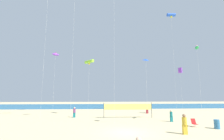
{
  "coord_description": "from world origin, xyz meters",
  "views": [
    {
      "loc": [
        -2.34,
        -16.07,
        3.77
      ],
      "look_at": [
        -0.94,
        9.08,
        7.59
      ],
      "focal_mm": 25.23,
      "sensor_mm": 36.0,
      "label": 1
    }
  ],
  "objects_px": {
    "volleyball_net": "(128,107)",
    "kite_blue_tube": "(171,15)",
    "trash_barrel": "(217,124)",
    "beachgoer_mustard_shirt": "(185,123)",
    "folding_beach_chair": "(194,123)",
    "kite_lime_tube": "(89,62)",
    "kite_blue_diamond": "(146,60)",
    "beachgoer_charcoal_shirt": "(147,109)",
    "beachgoer_plum_shirt": "(74,112)",
    "kite_violet_inflatable": "(56,55)",
    "beach_handbag": "(186,126)",
    "kite_violet_box": "(180,70)",
    "beachgoer_teal_shirt": "(171,115)",
    "kite_green_inflatable": "(197,48)"
  },
  "relations": [
    {
      "from": "beachgoer_mustard_shirt",
      "to": "kite_lime_tube",
      "type": "height_order",
      "value": "kite_lime_tube"
    },
    {
      "from": "volleyball_net",
      "to": "kite_blue_tube",
      "type": "bearing_deg",
      "value": 26.66
    },
    {
      "from": "kite_violet_inflatable",
      "to": "kite_blue_tube",
      "type": "bearing_deg",
      "value": -5.59
    },
    {
      "from": "kite_green_inflatable",
      "to": "kite_violet_inflatable",
      "type": "height_order",
      "value": "kite_violet_inflatable"
    },
    {
      "from": "trash_barrel",
      "to": "volleyball_net",
      "type": "distance_m",
      "value": 11.89
    },
    {
      "from": "kite_violet_box",
      "to": "kite_blue_tube",
      "type": "distance_m",
      "value": 12.49
    },
    {
      "from": "beachgoer_plum_shirt",
      "to": "volleyball_net",
      "type": "bearing_deg",
      "value": -74.17
    },
    {
      "from": "beachgoer_plum_shirt",
      "to": "folding_beach_chair",
      "type": "bearing_deg",
      "value": -95.14
    },
    {
      "from": "kite_blue_diamond",
      "to": "volleyball_net",
      "type": "bearing_deg",
      "value": 100.82
    },
    {
      "from": "beachgoer_charcoal_shirt",
      "to": "trash_barrel",
      "type": "distance_m",
      "value": 14.29
    },
    {
      "from": "trash_barrel",
      "to": "kite_violet_inflatable",
      "type": "height_order",
      "value": "kite_violet_inflatable"
    },
    {
      "from": "beachgoer_plum_shirt",
      "to": "kite_blue_tube",
      "type": "distance_m",
      "value": 27.58
    },
    {
      "from": "beach_handbag",
      "to": "kite_blue_diamond",
      "type": "distance_m",
      "value": 8.92
    },
    {
      "from": "volleyball_net",
      "to": "kite_violet_inflatable",
      "type": "xyz_separation_m",
      "value": [
        -14.11,
        7.64,
        10.39
      ]
    },
    {
      "from": "kite_violet_inflatable",
      "to": "beachgoer_plum_shirt",
      "type": "bearing_deg",
      "value": -50.14
    },
    {
      "from": "beachgoer_teal_shirt",
      "to": "trash_barrel",
      "type": "height_order",
      "value": "beachgoer_teal_shirt"
    },
    {
      "from": "volleyball_net",
      "to": "kite_blue_diamond",
      "type": "distance_m",
      "value": 9.25
    },
    {
      "from": "beachgoer_charcoal_shirt",
      "to": "kite_green_inflatable",
      "type": "relative_size",
      "value": 0.17
    },
    {
      "from": "kite_violet_inflatable",
      "to": "beach_handbag",
      "type": "bearing_deg",
      "value": -36.9
    },
    {
      "from": "beachgoer_mustard_shirt",
      "to": "kite_green_inflatable",
      "type": "relative_size",
      "value": 0.18
    },
    {
      "from": "volleyball_net",
      "to": "kite_violet_box",
      "type": "bearing_deg",
      "value": 15.72
    },
    {
      "from": "kite_blue_tube",
      "to": "kite_lime_tube",
      "type": "bearing_deg",
      "value": -171.63
    },
    {
      "from": "kite_blue_diamond",
      "to": "kite_blue_tube",
      "type": "height_order",
      "value": "kite_blue_tube"
    },
    {
      "from": "kite_blue_tube",
      "to": "volleyball_net",
      "type": "bearing_deg",
      "value": -153.34
    },
    {
      "from": "kite_violet_box",
      "to": "kite_blue_tube",
      "type": "xyz_separation_m",
      "value": [
        -0.03,
        2.29,
        12.28
      ]
    },
    {
      "from": "folding_beach_chair",
      "to": "beachgoer_plum_shirt",
      "type": "bearing_deg",
      "value": 155.46
    },
    {
      "from": "beachgoer_plum_shirt",
      "to": "folding_beach_chair",
      "type": "distance_m",
      "value": 17.24
    },
    {
      "from": "kite_blue_diamond",
      "to": "kite_blue_tube",
      "type": "distance_m",
      "value": 19.55
    },
    {
      "from": "beach_handbag",
      "to": "kite_blue_diamond",
      "type": "relative_size",
      "value": 0.04
    },
    {
      "from": "beachgoer_mustard_shirt",
      "to": "folding_beach_chair",
      "type": "distance_m",
      "value": 4.42
    },
    {
      "from": "folding_beach_chair",
      "to": "kite_blue_tube",
      "type": "height_order",
      "value": "kite_blue_tube"
    },
    {
      "from": "beachgoer_teal_shirt",
      "to": "beach_handbag",
      "type": "height_order",
      "value": "beachgoer_teal_shirt"
    },
    {
      "from": "folding_beach_chair",
      "to": "beachgoer_charcoal_shirt",
      "type": "bearing_deg",
      "value": 102.43
    },
    {
      "from": "beachgoer_mustard_shirt",
      "to": "beach_handbag",
      "type": "relative_size",
      "value": 6.43
    },
    {
      "from": "beachgoer_teal_shirt",
      "to": "folding_beach_chair",
      "type": "distance_m",
      "value": 3.56
    },
    {
      "from": "volleyball_net",
      "to": "beachgoer_charcoal_shirt",
      "type": "bearing_deg",
      "value": 50.0
    },
    {
      "from": "beachgoer_plum_shirt",
      "to": "beachgoer_charcoal_shirt",
      "type": "height_order",
      "value": "beachgoer_charcoal_shirt"
    },
    {
      "from": "volleyball_net",
      "to": "kite_blue_tube",
      "type": "distance_m",
      "value": 22.1
    },
    {
      "from": "beachgoer_plum_shirt",
      "to": "kite_green_inflatable",
      "type": "distance_m",
      "value": 20.61
    },
    {
      "from": "beachgoer_teal_shirt",
      "to": "kite_violet_inflatable",
      "type": "relative_size",
      "value": 0.13
    },
    {
      "from": "folding_beach_chair",
      "to": "kite_blue_diamond",
      "type": "relative_size",
      "value": 0.11
    },
    {
      "from": "beachgoer_charcoal_shirt",
      "to": "beachgoer_teal_shirt",
      "type": "height_order",
      "value": "beachgoer_charcoal_shirt"
    },
    {
      "from": "beachgoer_charcoal_shirt",
      "to": "kite_blue_diamond",
      "type": "relative_size",
      "value": 0.22
    },
    {
      "from": "kite_blue_diamond",
      "to": "kite_lime_tube",
      "type": "xyz_separation_m",
      "value": [
        -7.81,
        9.43,
        1.64
      ]
    },
    {
      "from": "beachgoer_plum_shirt",
      "to": "kite_violet_box",
      "type": "bearing_deg",
      "value": -61.57
    },
    {
      "from": "beach_handbag",
      "to": "kite_green_inflatable",
      "type": "height_order",
      "value": "kite_green_inflatable"
    },
    {
      "from": "beachgoer_charcoal_shirt",
      "to": "beach_handbag",
      "type": "bearing_deg",
      "value": -10.65
    },
    {
      "from": "folding_beach_chair",
      "to": "beachgoer_teal_shirt",
      "type": "bearing_deg",
      "value": 113.88
    },
    {
      "from": "beachgoer_mustard_shirt",
      "to": "folding_beach_chair",
      "type": "xyz_separation_m",
      "value": [
        2.86,
        3.34,
        -0.53
      ]
    },
    {
      "from": "folding_beach_chair",
      "to": "kite_green_inflatable",
      "type": "relative_size",
      "value": 0.09
    }
  ]
}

